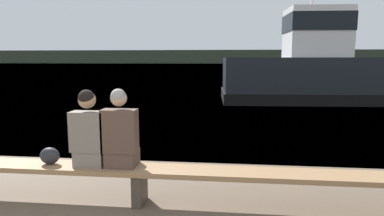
{
  "coord_description": "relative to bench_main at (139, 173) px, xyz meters",
  "views": [
    {
      "loc": [
        1.4,
        -1.45,
        1.86
      ],
      "look_at": [
        0.58,
        5.68,
        0.83
      ],
      "focal_mm": 32.0,
      "sensor_mm": 36.0,
      "label": 1
    }
  ],
  "objects": [
    {
      "name": "far_shoreline",
      "position": [
        -0.25,
        148.31,
        2.46
      ],
      "size": [
        600.0,
        12.0,
        5.73
      ],
      "primitive_type": "cube",
      "color": "#384233",
      "rests_on": "ground"
    },
    {
      "name": "water_surface",
      "position": [
        -0.25,
        121.83,
        -0.4
      ],
      "size": [
        240.0,
        240.0,
        0.0
      ],
      "primitive_type": "plane",
      "color": "teal",
      "rests_on": "ground"
    },
    {
      "name": "bench_main",
      "position": [
        0.0,
        0.0,
        0.0
      ],
      "size": [
        8.56,
        0.44,
        0.48
      ],
      "color": "#8E6B47",
      "rests_on": "ground"
    },
    {
      "name": "shopping_bag",
      "position": [
        -1.21,
        0.01,
        0.19
      ],
      "size": [
        0.26,
        0.18,
        0.22
      ],
      "color": "#232328",
      "rests_on": "bench_main"
    },
    {
      "name": "tugboat_red",
      "position": [
        4.51,
        11.51,
        0.87
      ],
      "size": [
        7.55,
        3.98,
        6.76
      ],
      "rotation": [
        0.0,
        0.0,
        1.63
      ],
      "color": "black",
      "rests_on": "water_surface"
    },
    {
      "name": "person_left",
      "position": [
        -0.65,
        -0.0,
        0.52
      ],
      "size": [
        0.44,
        0.37,
        1.0
      ],
      "color": "#70665B",
      "rests_on": "bench_main"
    },
    {
      "name": "person_right",
      "position": [
        -0.24,
        -0.0,
        0.52
      ],
      "size": [
        0.44,
        0.36,
        1.02
      ],
      "color": "#4C382D",
      "rests_on": "bench_main"
    }
  ]
}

